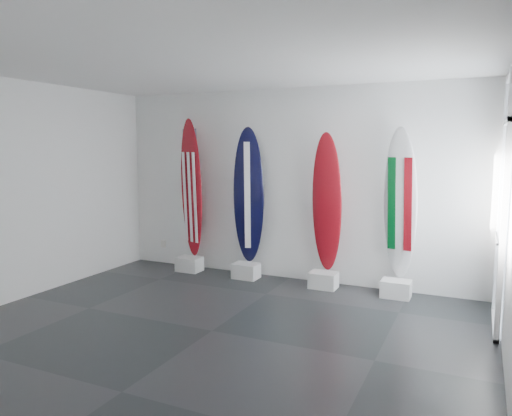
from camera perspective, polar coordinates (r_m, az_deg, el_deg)
The scene contains 15 objects.
floor at distance 5.77m, azimuth -5.19°, elevation -14.17°, with size 6.00×6.00×0.00m, color black.
ceiling at distance 5.44m, azimuth -5.56°, elevation 16.70°, with size 6.00×6.00×0.00m, color white.
wall_back at distance 7.65m, azimuth 4.13°, elevation 2.71°, with size 6.00×6.00×0.00m, color white.
wall_front at distance 3.50m, azimuth -26.51°, elevation -3.43°, with size 6.00×6.00×0.00m, color white.
wall_left at distance 7.38m, azimuth -25.92°, elevation 1.83°, with size 5.00×5.00×0.00m, color white.
display_block_usa at distance 8.36m, azimuth -7.82°, elevation -6.54°, with size 0.40×0.30×0.24m, color silver.
surfboard_usa at distance 8.23m, azimuth -7.60°, elevation 2.30°, with size 0.53×0.08×2.32m, color maroon.
display_block_navy at distance 7.85m, azimuth -1.18°, elevation -7.39°, with size 0.40×0.30×0.24m, color silver.
surfboard_navy at distance 7.72m, azimuth -0.87°, elevation 1.45°, with size 0.49×0.08×2.17m, color black.
display_block_swiss at distance 7.39m, azimuth 7.93°, elevation -8.39°, with size 0.40×0.30×0.24m, color silver.
surfboard_swiss at distance 7.26m, azimuth 8.32°, elevation 0.62°, with size 0.47×0.08×2.07m, color maroon.
display_block_italy at distance 7.16m, azimuth 16.11°, elevation -9.11°, with size 0.40×0.30×0.24m, color silver.
surfboard_italy at distance 7.03m, azimuth 16.57°, elevation 0.42°, with size 0.48×0.08×2.13m, color white.
wall_outlet at distance 8.96m, azimuth -10.82°, elevation -4.16°, with size 0.09×0.02×0.13m, color silver.
glass_door at distance 6.22m, azimuth 27.17°, elevation 0.19°, with size 0.12×1.16×2.85m, color white, non-canonical shape.
Camera 1 is at (2.72, -4.63, 2.10)m, focal length 34.05 mm.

